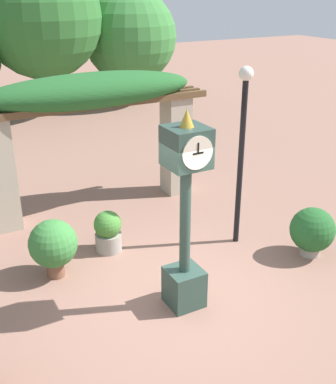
% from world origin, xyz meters
% --- Properties ---
extents(ground_plane, '(60.00, 60.00, 0.00)m').
position_xyz_m(ground_plane, '(0.00, 0.00, 0.00)').
color(ground_plane, '#8E6656').
extents(pedestal_clock, '(0.54, 0.59, 2.97)m').
position_xyz_m(pedestal_clock, '(-0.09, -0.20, 1.47)').
color(pedestal_clock, '#2D473D').
rests_on(pedestal_clock, ground).
extents(pergola, '(4.94, 1.13, 2.85)m').
position_xyz_m(pergola, '(0.00, 3.59, 2.14)').
color(pergola, '#A89E89').
rests_on(pergola, ground).
extents(potted_plant_near_left, '(0.78, 0.78, 0.89)m').
position_xyz_m(potted_plant_near_left, '(2.58, -0.05, 0.48)').
color(potted_plant_near_left, gray).
rests_on(potted_plant_near_left, ground).
extents(potted_plant_near_right, '(0.79, 0.79, 0.99)m').
position_xyz_m(potted_plant_near_right, '(-1.56, 1.45, 0.58)').
color(potted_plant_near_right, brown).
rests_on(potted_plant_near_right, ground).
extents(potted_plant_far_left, '(0.49, 0.49, 0.76)m').
position_xyz_m(potted_plant_far_left, '(-0.48, 1.80, 0.38)').
color(potted_plant_far_left, gray).
rests_on(potted_plant_far_left, ground).
extents(lamp_post, '(0.24, 0.24, 3.20)m').
position_xyz_m(lamp_post, '(1.73, 0.99, 2.00)').
color(lamp_post, black).
rests_on(lamp_post, ground).
extents(tree_line, '(13.33, 4.16, 5.43)m').
position_xyz_m(tree_line, '(0.03, 12.06, 2.94)').
color(tree_line, brown).
rests_on(tree_line, ground).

